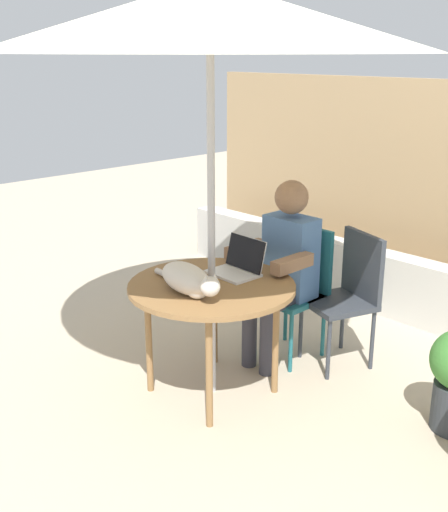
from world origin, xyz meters
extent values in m
plane|color=#BCAD93|center=(0.00, 0.00, 0.00)|extent=(14.00, 14.00, 0.00)
cube|color=tan|center=(0.00, 2.44, 0.90)|extent=(4.73, 0.08, 1.80)
cube|color=beige|center=(0.00, 1.85, 0.25)|extent=(4.26, 0.20, 0.50)
cylinder|color=olive|center=(0.00, 0.00, 0.69)|extent=(0.99, 0.99, 0.03)
cylinder|color=olive|center=(0.27, 0.27, 0.34)|extent=(0.04, 0.04, 0.68)
cylinder|color=olive|center=(-0.27, 0.27, 0.34)|extent=(0.04, 0.04, 0.68)
cylinder|color=olive|center=(-0.27, -0.27, 0.34)|extent=(0.04, 0.04, 0.68)
cylinder|color=olive|center=(0.27, -0.27, 0.34)|extent=(0.04, 0.04, 0.68)
cylinder|color=#B7B7BC|center=(0.00, 0.00, 1.08)|extent=(0.04, 0.04, 2.17)
cone|color=beige|center=(0.00, 0.00, 2.18)|extent=(2.40, 2.40, 0.36)
sphere|color=#B7B7BC|center=(0.00, 0.00, 2.20)|extent=(0.06, 0.06, 0.06)
cube|color=#1E606B|center=(0.00, 0.71, 0.43)|extent=(0.40, 0.40, 0.04)
cube|color=#1E606B|center=(0.00, 0.89, 0.67)|extent=(0.40, 0.04, 0.44)
cylinder|color=#1E606B|center=(0.17, 0.88, 0.21)|extent=(0.03, 0.03, 0.42)
cylinder|color=#1E606B|center=(-0.17, 0.88, 0.21)|extent=(0.03, 0.03, 0.42)
cylinder|color=#1E606B|center=(-0.17, 0.54, 0.21)|extent=(0.03, 0.03, 0.42)
cylinder|color=#1E606B|center=(0.17, 0.54, 0.21)|extent=(0.03, 0.03, 0.42)
cube|color=#33383F|center=(0.30, 0.85, 0.43)|extent=(0.51, 0.51, 0.04)
cube|color=#33383F|center=(0.35, 1.02, 0.67)|extent=(0.39, 0.16, 0.44)
cylinder|color=#33383F|center=(0.51, 0.96, 0.21)|extent=(0.03, 0.03, 0.42)
cylinder|color=#33383F|center=(0.19, 1.07, 0.21)|extent=(0.03, 0.03, 0.42)
cylinder|color=#33383F|center=(0.08, 0.75, 0.21)|extent=(0.03, 0.03, 0.42)
cylinder|color=#33383F|center=(0.40, 0.64, 0.21)|extent=(0.03, 0.03, 0.42)
cube|color=#4C72A5|center=(0.00, 0.71, 0.72)|extent=(0.34, 0.20, 0.54)
sphere|color=#936B4C|center=(0.00, 0.70, 1.12)|extent=(0.22, 0.22, 0.22)
cube|color=#383842|center=(-0.08, 0.56, 0.50)|extent=(0.12, 0.30, 0.12)
cylinder|color=#383842|center=(-0.08, 0.41, 0.23)|extent=(0.10, 0.10, 0.45)
cube|color=#383842|center=(0.08, 0.56, 0.50)|extent=(0.12, 0.30, 0.12)
cylinder|color=#383842|center=(0.08, 0.41, 0.23)|extent=(0.10, 0.10, 0.45)
cube|color=#936B4C|center=(-0.20, 0.49, 0.77)|extent=(0.08, 0.32, 0.08)
cube|color=#936B4C|center=(0.20, 0.49, 0.77)|extent=(0.08, 0.32, 0.08)
cube|color=silver|center=(-0.03, 0.20, 0.72)|extent=(0.31, 0.23, 0.02)
cube|color=black|center=(-0.02, 0.31, 0.83)|extent=(0.30, 0.07, 0.20)
cube|color=silver|center=(-0.02, 0.31, 0.83)|extent=(0.30, 0.07, 0.20)
ellipsoid|color=silver|center=(0.00, -0.20, 0.79)|extent=(0.42, 0.23, 0.17)
sphere|color=silver|center=(0.23, -0.22, 0.81)|extent=(0.11, 0.11, 0.11)
ellipsoid|color=white|center=(0.11, -0.21, 0.76)|extent=(0.13, 0.13, 0.09)
cylinder|color=silver|center=(-0.27, -0.14, 0.73)|extent=(0.18, 0.06, 0.04)
cone|color=silver|center=(0.23, -0.25, 0.86)|extent=(0.04, 0.04, 0.03)
cone|color=silver|center=(0.23, -0.19, 0.86)|extent=(0.04, 0.04, 0.03)
camera|label=1|loc=(2.57, -2.35, 2.02)|focal=44.44mm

